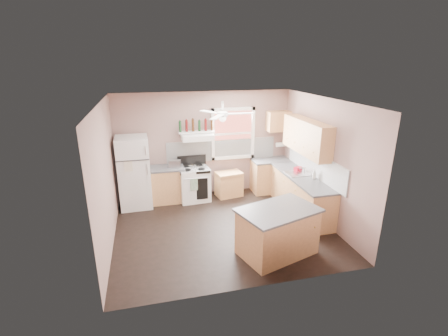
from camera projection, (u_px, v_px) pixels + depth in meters
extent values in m
plane|color=black|center=(223.00, 227.00, 7.00)|extent=(4.50, 4.50, 0.00)
plane|color=white|center=(223.00, 101.00, 6.14)|extent=(4.50, 4.50, 0.00)
cube|color=#866860|center=(205.00, 144.00, 8.44)|extent=(4.50, 0.05, 2.70)
cube|color=#866860|center=(324.00, 160.00, 7.08)|extent=(0.05, 4.00, 2.70)
cube|color=#866860|center=(105.00, 178.00, 6.06)|extent=(0.05, 4.00, 2.70)
cube|color=white|center=(222.00, 150.00, 8.56)|extent=(2.90, 0.03, 0.55)
cube|color=white|center=(315.00, 164.00, 7.41)|extent=(0.03, 2.60, 0.55)
cube|color=maroon|center=(233.00, 134.00, 8.49)|extent=(1.00, 0.02, 1.20)
cube|color=white|center=(233.00, 134.00, 8.46)|extent=(1.16, 0.07, 1.36)
cube|color=white|center=(134.00, 172.00, 7.77)|extent=(0.76, 0.74, 1.74)
cube|color=#AF7A49|center=(166.00, 185.00, 8.19)|extent=(0.90, 0.60, 0.86)
cube|color=#464648|center=(165.00, 168.00, 8.05)|extent=(0.92, 0.62, 0.04)
cube|color=silver|center=(175.00, 164.00, 8.02)|extent=(0.31, 0.22, 0.18)
cube|color=white|center=(194.00, 184.00, 8.27)|extent=(0.78, 0.69, 0.86)
cube|color=white|center=(197.00, 137.00, 8.04)|extent=(0.78, 0.50, 0.14)
cube|color=white|center=(196.00, 132.00, 8.12)|extent=(0.90, 0.26, 0.03)
cube|color=#AF7A49|center=(229.00, 184.00, 8.53)|extent=(0.72, 0.54, 0.65)
cube|color=#AF7A49|center=(271.00, 176.00, 8.83)|extent=(1.00, 0.60, 0.86)
cube|color=#AF7A49|center=(301.00, 195.00, 7.58)|extent=(0.60, 2.20, 0.86)
cube|color=#464648|center=(271.00, 160.00, 8.68)|extent=(1.02, 0.62, 0.04)
cube|color=#464648|center=(302.00, 177.00, 7.44)|extent=(0.62, 2.22, 0.04)
cube|color=silver|center=(298.00, 174.00, 7.61)|extent=(0.55, 0.45, 0.03)
cylinder|color=silver|center=(304.00, 170.00, 7.63)|extent=(0.03, 0.03, 0.14)
cube|color=#AF7A49|center=(306.00, 137.00, 7.36)|extent=(0.33, 1.80, 0.76)
cube|color=#AF7A49|center=(278.00, 121.00, 8.52)|extent=(0.60, 0.33, 0.52)
cylinder|color=white|center=(281.00, 145.00, 8.78)|extent=(0.26, 0.12, 0.12)
cube|color=#AF7A49|center=(277.00, 232.00, 5.96)|extent=(1.52, 1.20, 0.86)
cube|color=#464648|center=(279.00, 210.00, 5.81)|extent=(1.62, 1.30, 0.04)
cylinder|color=white|center=(223.00, 114.00, 6.22)|extent=(0.20, 0.20, 0.08)
imported|color=silver|center=(314.00, 174.00, 7.24)|extent=(0.12, 0.12, 0.23)
cube|color=red|center=(298.00, 169.00, 7.77)|extent=(0.21, 0.18, 0.10)
cylinder|color=#143819|center=(180.00, 127.00, 7.99)|extent=(0.06, 0.06, 0.27)
cylinder|color=#590F0F|center=(187.00, 126.00, 8.02)|extent=(0.06, 0.06, 0.29)
cylinder|color=#3F230F|center=(193.00, 125.00, 8.05)|extent=(0.06, 0.06, 0.31)
cylinder|color=#143819|center=(199.00, 126.00, 8.09)|extent=(0.06, 0.06, 0.27)
cylinder|color=#590F0F|center=(206.00, 125.00, 8.13)|extent=(0.06, 0.06, 0.29)
cylinder|color=#3F230F|center=(212.00, 124.00, 8.16)|extent=(0.06, 0.06, 0.31)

